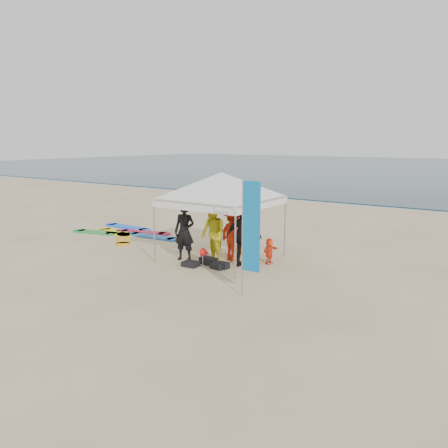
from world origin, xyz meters
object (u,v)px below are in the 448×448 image
person_orange_a (233,234)px  person_orange_b (245,230)px  person_seated (269,251)px  marker_pennant (206,253)px  person_yellow (213,234)px  canopy_tent (221,173)px  person_black_b (244,237)px  surfboard_spread (127,233)px  person_black_a (184,232)px  feather_flag (250,228)px

person_orange_a → person_orange_b: person_orange_a is taller
person_seated → marker_pennant: size_ratio=1.34×
person_yellow → marker_pennant: 0.85m
canopy_tent → person_seated: bearing=14.9°
person_black_b → surfboard_spread: (-6.83, 1.39, -0.93)m
person_black_a → person_yellow: size_ratio=1.01×
feather_flag → surfboard_spread: bearing=156.2°
person_seated → marker_pennant: (-1.43, -1.57, 0.07)m
person_black_b → feather_flag: (1.63, -2.33, 0.84)m
marker_pennant → surfboard_spread: (-5.93, 2.22, -0.46)m
person_yellow → person_orange_a: person_yellow is taller
person_orange_a → surfboard_spread: size_ratio=0.38×
person_orange_a → person_black_b: 0.82m
person_black_b → canopy_tent: canopy_tent is taller
person_orange_a → canopy_tent: bearing=36.3°
person_black_a → person_orange_a: (1.35, 0.91, -0.08)m
canopy_tent → surfboard_spread: bearing=169.3°
person_orange_a → canopy_tent: size_ratio=0.40×
person_orange_b → person_black_b: bearing=103.0°
person_black_a → feather_flag: feather_flag is taller
canopy_tent → feather_flag: 3.95m
person_black_b → person_black_a: bearing=-8.0°
person_yellow → surfboard_spread: size_ratio=0.41×
person_black_a → person_black_b: 2.10m
person_orange_a → feather_flag: 3.73m
person_yellow → person_seated: 1.94m
person_yellow → person_black_b: person_yellow is taller
person_seated → feather_flag: feather_flag is taller
person_yellow → person_seated: bearing=52.9°
feather_flag → person_orange_b: bearing=123.1°
person_black_b → person_seated: bearing=-147.1°
person_orange_b → surfboard_spread: person_orange_b is taller
person_orange_b → marker_pennant: person_orange_b is taller
person_orange_a → person_orange_b: (-0.06, 0.89, -0.01)m
person_black_b → surfboard_spread: 7.03m
person_yellow → marker_pennant: bearing=-48.8°
person_black_b → surfboard_spread: bearing=-32.7°
person_orange_a → person_black_b: person_black_b is taller
marker_pennant → person_orange_a: bearing=80.9°
canopy_tent → feather_flag: bearing=-44.2°
person_seated → canopy_tent: (-1.62, -0.43, 2.51)m
person_yellow → person_orange_b: size_ratio=1.09×
person_seated → person_orange_a: bearing=108.3°
person_yellow → person_orange_a: bearing=79.6°
person_orange_b → feather_flag: (2.39, -3.66, 0.92)m
marker_pennant → person_black_b: bearing=42.7°
person_black_a → person_orange_a: bearing=19.4°
person_yellow → person_black_b: bearing=32.3°
person_orange_a → marker_pennant: person_orange_a is taller
person_seated → person_yellow: bearing=123.1°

